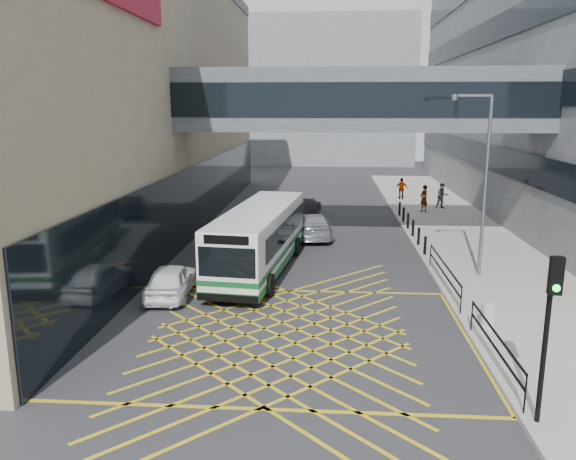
% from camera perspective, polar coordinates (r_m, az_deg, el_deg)
% --- Properties ---
extents(ground, '(120.00, 120.00, 0.00)m').
position_cam_1_polar(ground, '(18.33, -0.90, -10.68)').
color(ground, '#333335').
extents(building_far, '(28.00, 16.00, 18.00)m').
position_cam_1_polar(building_far, '(76.89, 1.50, 13.77)').
color(building_far, slate).
rests_on(building_far, ground).
extents(skybridge, '(20.00, 4.10, 3.00)m').
position_cam_1_polar(skybridge, '(28.84, 7.27, 12.94)').
color(skybridge, '#4D5257').
rests_on(skybridge, ground).
extents(pavement, '(6.00, 54.00, 0.16)m').
position_cam_1_polar(pavement, '(33.44, 16.96, -0.40)').
color(pavement, '#A29D94').
rests_on(pavement, ground).
extents(box_junction, '(12.00, 9.00, 0.01)m').
position_cam_1_polar(box_junction, '(18.33, -0.90, -10.67)').
color(box_junction, gold).
rests_on(box_junction, ground).
extents(bus, '(3.47, 10.37, 2.85)m').
position_cam_1_polar(bus, '(24.91, -2.85, -0.74)').
color(bus, silver).
rests_on(bus, ground).
extents(car_white, '(1.92, 4.21, 1.31)m').
position_cam_1_polar(car_white, '(22.19, -11.80, -4.98)').
color(car_white, white).
rests_on(car_white, ground).
extents(car_dark, '(2.72, 4.47, 1.31)m').
position_cam_1_polar(car_dark, '(37.28, 1.52, 2.32)').
color(car_dark, black).
rests_on(car_dark, ground).
extents(car_silver, '(2.50, 4.82, 1.44)m').
position_cam_1_polar(car_silver, '(31.39, 2.53, 0.51)').
color(car_silver, '#979A9F').
rests_on(car_silver, ground).
extents(traffic_light, '(0.28, 0.46, 3.96)m').
position_cam_1_polar(traffic_light, '(13.56, 25.05, -7.99)').
color(traffic_light, black).
rests_on(traffic_light, pavement).
extents(street_lamp, '(1.71, 0.29, 7.52)m').
position_cam_1_polar(street_lamp, '(24.55, 19.11, 5.31)').
color(street_lamp, slate).
rests_on(street_lamp, pavement).
extents(litter_bin, '(0.49, 0.49, 0.85)m').
position_cam_1_polar(litter_bin, '(19.46, 19.69, -8.19)').
color(litter_bin, '#ADA89E').
rests_on(litter_bin, pavement).
extents(kerb_railings, '(0.05, 12.54, 1.00)m').
position_cam_1_polar(kerb_railings, '(20.17, 17.35, -6.41)').
color(kerb_railings, black).
rests_on(kerb_railings, pavement).
extents(bollards, '(0.14, 10.14, 0.90)m').
position_cam_1_polar(bollards, '(32.82, 12.33, 0.56)').
color(bollards, black).
rests_on(bollards, pavement).
extents(pedestrian_a, '(0.89, 0.85, 1.82)m').
position_cam_1_polar(pedestrian_a, '(39.41, 13.64, 3.14)').
color(pedestrian_a, gray).
rests_on(pedestrian_a, pavement).
extents(pedestrian_b, '(0.95, 0.68, 1.76)m').
position_cam_1_polar(pedestrian_b, '(41.01, 15.39, 3.35)').
color(pedestrian_b, gray).
rests_on(pedestrian_b, pavement).
extents(pedestrian_c, '(0.99, 0.52, 1.64)m').
position_cam_1_polar(pedestrian_c, '(44.47, 11.46, 4.15)').
color(pedestrian_c, gray).
rests_on(pedestrian_c, pavement).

